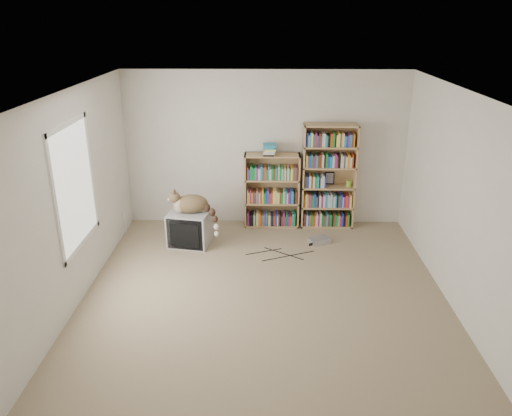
{
  "coord_description": "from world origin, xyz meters",
  "views": [
    {
      "loc": [
        0.01,
        -5.3,
        3.29
      ],
      "look_at": [
        -0.12,
        1.0,
        0.82
      ],
      "focal_mm": 35.0,
      "sensor_mm": 36.0,
      "label": 1
    }
  ],
  "objects_px": {
    "cat": "(195,207)",
    "dvd_player": "(319,240)",
    "crt_tv": "(190,228)",
    "bookcase_short": "(272,193)",
    "bookcase_tall": "(328,179)"
  },
  "relations": [
    {
      "from": "bookcase_tall",
      "to": "dvd_player",
      "type": "relative_size",
      "value": 5.49
    },
    {
      "from": "dvd_player",
      "to": "crt_tv",
      "type": "bearing_deg",
      "value": 157.21
    },
    {
      "from": "cat",
      "to": "bookcase_short",
      "type": "height_order",
      "value": "bookcase_short"
    },
    {
      "from": "crt_tv",
      "to": "bookcase_short",
      "type": "bearing_deg",
      "value": 40.99
    },
    {
      "from": "crt_tv",
      "to": "dvd_player",
      "type": "xyz_separation_m",
      "value": [
        1.97,
        0.06,
        -0.22
      ]
    },
    {
      "from": "cat",
      "to": "dvd_player",
      "type": "distance_m",
      "value": 1.97
    },
    {
      "from": "dvd_player",
      "to": "cat",
      "type": "bearing_deg",
      "value": 158.77
    },
    {
      "from": "bookcase_tall",
      "to": "dvd_player",
      "type": "bearing_deg",
      "value": -104.66
    },
    {
      "from": "crt_tv",
      "to": "bookcase_tall",
      "type": "xyz_separation_m",
      "value": [
        2.15,
        0.75,
        0.55
      ]
    },
    {
      "from": "crt_tv",
      "to": "bookcase_tall",
      "type": "height_order",
      "value": "bookcase_tall"
    },
    {
      "from": "bookcase_tall",
      "to": "bookcase_short",
      "type": "relative_size",
      "value": 1.4
    },
    {
      "from": "crt_tv",
      "to": "bookcase_short",
      "type": "xyz_separation_m",
      "value": [
        1.24,
        0.75,
        0.29
      ]
    },
    {
      "from": "bookcase_tall",
      "to": "dvd_player",
      "type": "xyz_separation_m",
      "value": [
        -0.18,
        -0.7,
        -0.77
      ]
    },
    {
      "from": "cat",
      "to": "bookcase_tall",
      "type": "relative_size",
      "value": 0.46
    },
    {
      "from": "bookcase_tall",
      "to": "dvd_player",
      "type": "height_order",
      "value": "bookcase_tall"
    }
  ]
}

